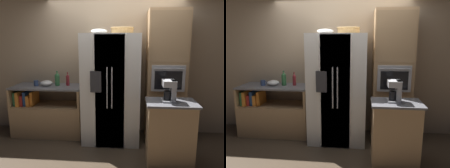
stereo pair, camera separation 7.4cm
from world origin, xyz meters
The scene contains 13 objects.
ground_plane centered at (0.00, 0.00, 0.00)m, with size 20.00×20.00×0.00m, color #4C3D2D.
wall_back centered at (0.00, 0.52, 1.40)m, with size 12.00×0.06×2.80m.
counter_left centered at (-1.25, 0.19, 0.36)m, with size 1.30×0.59×0.94m.
refrigerator centered at (-0.02, 0.08, 0.95)m, with size 0.98×0.83×1.89m.
wall_oven centered at (0.91, 0.18, 1.14)m, with size 0.65×0.67×2.28m.
island_counter centered at (0.89, -0.65, 0.47)m, with size 0.71×0.50×0.93m.
wicker_basket centered at (0.15, 0.19, 1.95)m, with size 0.40×0.40×0.11m.
fruit_bowl centered at (-0.25, 0.13, 1.93)m, with size 0.29×0.29×0.08m.
bottle_tall centered at (-0.87, 0.26, 1.05)m, with size 0.06×0.06×0.25m.
bottle_short centered at (-1.06, 0.24, 1.07)m, with size 0.09×0.09×0.28m.
mug centered at (-1.45, 0.18, 0.99)m, with size 0.12×0.08×0.10m.
mixing_bowl centered at (-1.26, 0.19, 0.99)m, with size 0.22×0.22×0.10m.
coffee_maker centered at (0.87, -0.63, 1.10)m, with size 0.18×0.21×0.30m.
Camera 2 is at (0.39, -3.66, 1.79)m, focal length 35.00 mm.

